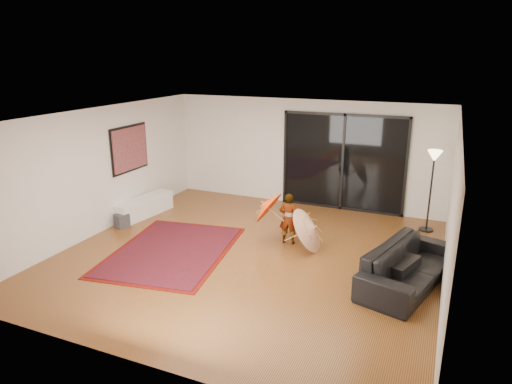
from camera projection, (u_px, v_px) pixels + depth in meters
The scene contains 17 objects.
floor at pixel (249, 255), 8.88m from camera, with size 7.00×7.00×0.00m, color brown.
ceiling at pixel (248, 116), 8.10m from camera, with size 7.00×7.00×0.00m, color white.
wall_back at pixel (304, 153), 11.57m from camera, with size 7.00×7.00×0.00m, color silver.
wall_front at pixel (129, 266), 5.41m from camera, with size 7.00×7.00×0.00m, color silver.
wall_left at pixel (100, 171), 9.81m from camera, with size 7.00×7.00×0.00m, color silver.
wall_right at pixel (451, 214), 7.18m from camera, with size 7.00×7.00×0.00m, color silver.
sliding_door at pixel (343, 162), 11.21m from camera, with size 3.06×0.07×2.40m.
painting at pixel (130, 149), 10.58m from camera, with size 0.04×1.28×1.08m.
media_console at pixel (144, 207), 10.99m from camera, with size 0.41×1.65×0.46m, color white.
speaker at pixel (122, 221), 10.29m from camera, with size 0.27×0.27×0.31m, color #424244.
persian_rug at pixel (172, 251), 9.07m from camera, with size 2.60×3.32×0.02m.
sofa at pixel (408, 266), 7.69m from camera, with size 2.33×0.91×0.68m, color black.
ottoman at pixel (390, 268), 7.86m from camera, with size 0.77×0.77×0.44m, color black.
floor_lamp at pixel (433, 168), 9.73m from camera, with size 0.31×0.31×1.81m.
child at pixel (289, 218), 9.32m from camera, with size 0.39×0.26×1.07m, color #999999.
parasol_orange at pixel (263, 207), 9.42m from camera, with size 0.59×0.77×0.85m.
parasol_white at pixel (315, 227), 8.97m from camera, with size 0.67×0.94×0.98m.
Camera 1 is at (3.33, -7.43, 3.77)m, focal length 32.00 mm.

